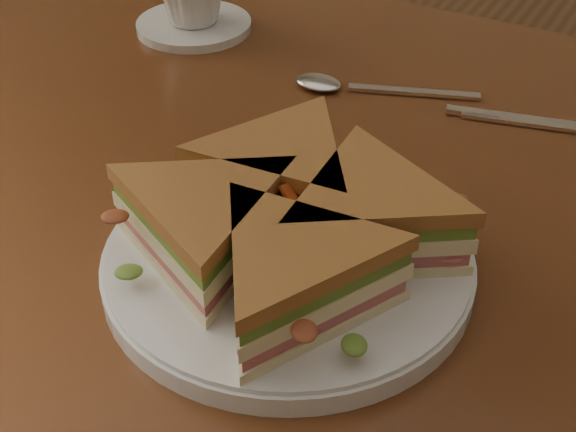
# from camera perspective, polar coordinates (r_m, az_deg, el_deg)

# --- Properties ---
(table) EXTENTS (1.20, 0.80, 0.75)m
(table) POSITION_cam_1_polar(r_m,az_deg,el_deg) (0.73, 3.09, -4.49)
(table) COLOR #3E1E0E
(table) RESTS_ON ground
(plate) EXTENTS (0.27, 0.27, 0.02)m
(plate) POSITION_cam_1_polar(r_m,az_deg,el_deg) (0.58, 0.00, -3.32)
(plate) COLOR silver
(plate) RESTS_ON table
(sandwich_wedges) EXTENTS (0.31, 0.31, 0.06)m
(sandwich_wedges) POSITION_cam_1_polar(r_m,az_deg,el_deg) (0.56, 0.00, -0.41)
(sandwich_wedges) COLOR #F4E7B4
(sandwich_wedges) RESTS_ON plate
(crisps_mound) EXTENTS (0.09, 0.09, 0.05)m
(crisps_mound) POSITION_cam_1_polar(r_m,az_deg,el_deg) (0.56, 0.00, -0.74)
(crisps_mound) COLOR #D2531A
(crisps_mound) RESTS_ON plate
(spoon) EXTENTS (0.18, 0.08, 0.01)m
(spoon) POSITION_cam_1_polar(r_m,az_deg,el_deg) (0.81, 3.81, 9.26)
(spoon) COLOR silver
(spoon) RESTS_ON table
(knife) EXTENTS (0.21, 0.06, 0.00)m
(knife) POSITION_cam_1_polar(r_m,az_deg,el_deg) (0.79, 18.42, 6.12)
(knife) COLOR silver
(knife) RESTS_ON table
(saucer) EXTENTS (0.13, 0.13, 0.01)m
(saucer) POSITION_cam_1_polar(r_m,az_deg,el_deg) (0.95, -6.70, 13.32)
(saucer) COLOR silver
(saucer) RESTS_ON table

